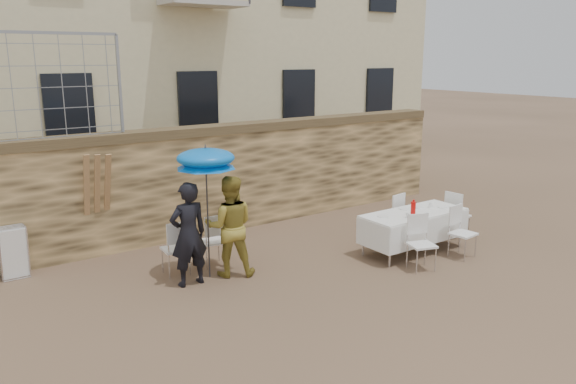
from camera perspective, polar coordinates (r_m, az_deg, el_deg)
ground at (r=8.03m, az=6.84°, el=-13.24°), size 80.00×80.00×0.00m
stone_wall at (r=11.65m, az=-9.54°, el=0.96°), size 13.00×0.50×2.20m
chain_link_fence at (r=10.47m, az=-25.16°, el=9.53°), size 3.20×0.06×1.80m
man_suit at (r=9.10m, az=-10.08°, el=-4.25°), size 0.63×0.42×1.71m
woman_dress at (r=9.42m, az=-5.94°, el=-3.48°), size 1.04×0.96×1.71m
umbrella at (r=9.09m, az=-8.35°, el=3.03°), size 0.97×0.97×2.08m
couple_chair_left at (r=9.70m, az=-11.37°, el=-5.52°), size 0.51×0.51×0.96m
couple_chair_right at (r=9.98m, az=-7.68°, el=-4.82°), size 0.53×0.53×0.96m
banquet_table at (r=10.80m, az=12.69°, el=-2.21°), size 2.10×0.85×0.78m
soda_bottle at (r=10.51m, az=12.60°, el=-1.65°), size 0.09×0.09×0.26m
table_chair_front_left at (r=9.97m, az=13.45°, el=-5.10°), size 0.60×0.60×0.96m
table_chair_front_right at (r=10.78m, az=17.36°, el=-3.92°), size 0.53×0.53×0.96m
table_chair_back at (r=11.53m, az=10.39°, el=-2.38°), size 0.55×0.55×0.96m
table_chair_side at (r=11.97m, az=16.83°, el=-2.17°), size 0.53×0.53×0.96m
chair_stack_right at (r=10.52m, az=-26.24°, el=-5.29°), size 0.46×0.40×0.92m
wood_planks at (r=10.75m, az=-18.21°, el=-1.15°), size 0.70×0.20×2.00m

